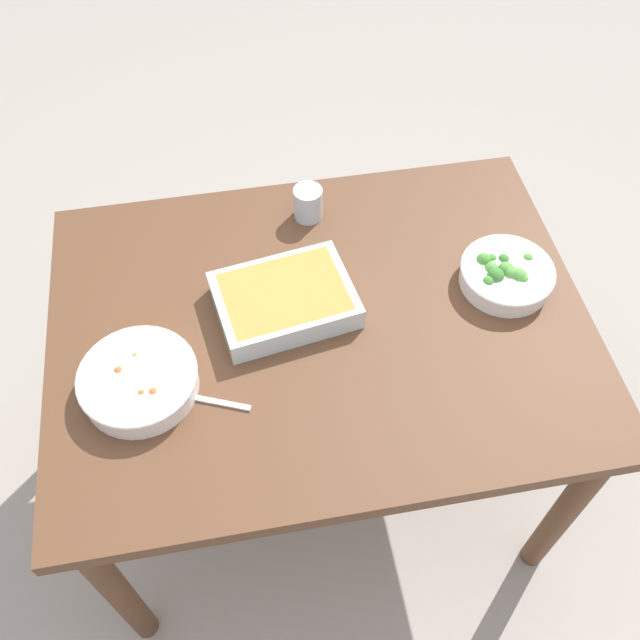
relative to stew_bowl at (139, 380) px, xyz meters
The scene contains 7 objects.
ground_plane 0.87m from the stew_bowl, 15.32° to the left, with size 6.00×6.00×0.00m, color #9E9389.
dining_table 0.43m from the stew_bowl, 15.32° to the left, with size 1.20×0.90×0.74m.
stew_bowl is the anchor object (origin of this frame).
broccoli_bowl 0.85m from the stew_bowl, ahead, with size 0.22×0.22×0.07m.
baking_dish 0.36m from the stew_bowl, 25.49° to the left, with size 0.33×0.26×0.06m.
drink_cup 0.61m from the stew_bowl, 45.67° to the left, with size 0.07×0.07×0.08m.
spoon_by_stew 0.13m from the stew_bowl, 22.28° to the right, with size 0.17×0.08×0.01m.
Camera 1 is at (-0.16, -0.90, 1.99)m, focal length 39.04 mm.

